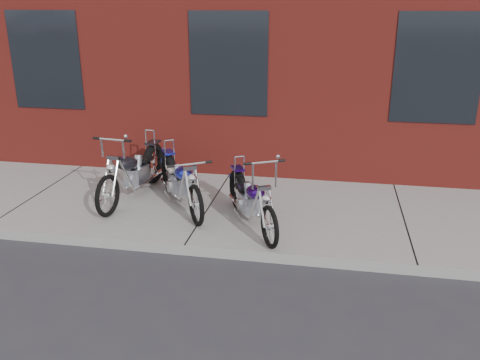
# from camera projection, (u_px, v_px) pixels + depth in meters

# --- Properties ---
(ground) EXTENTS (120.00, 120.00, 0.00)m
(ground) POSITION_uv_depth(u_px,v_px,m) (185.00, 255.00, 6.84)
(ground) COLOR #2A2932
(ground) RESTS_ON ground
(sidewalk) EXTENTS (22.00, 3.00, 0.15)m
(sidewalk) POSITION_uv_depth(u_px,v_px,m) (211.00, 208.00, 8.21)
(sidewalk) COLOR gray
(sidewalk) RESTS_ON ground
(chopper_purple) EXTENTS (1.03, 1.82, 1.13)m
(chopper_purple) POSITION_uv_depth(u_px,v_px,m) (251.00, 201.00, 7.31)
(chopper_purple) COLOR black
(chopper_purple) RESTS_ON sidewalk
(chopper_blue) EXTENTS (1.24, 1.86, 0.93)m
(chopper_blue) POSITION_uv_depth(u_px,v_px,m) (181.00, 183.00, 8.00)
(chopper_blue) COLOR black
(chopper_blue) RESTS_ON sidewalk
(chopper_third) EXTENTS (0.57, 2.27, 1.15)m
(chopper_third) POSITION_uv_depth(u_px,v_px,m) (134.00, 173.00, 8.37)
(chopper_third) COLOR black
(chopper_third) RESTS_ON sidewalk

